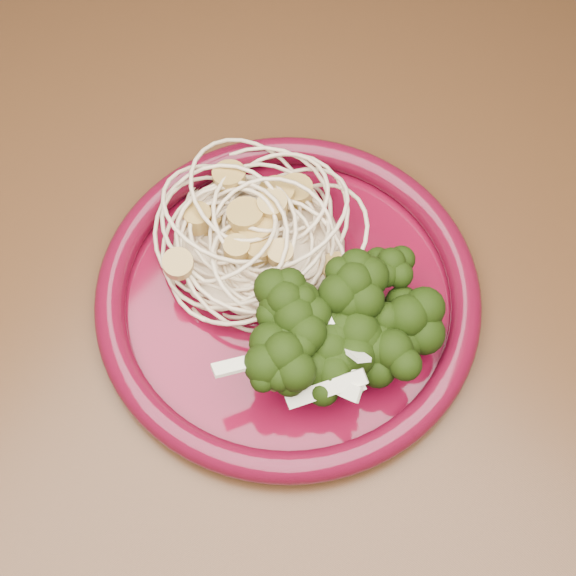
% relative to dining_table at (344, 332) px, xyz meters
% --- Properties ---
extents(dining_table, '(1.20, 0.80, 0.75)m').
position_rel_dining_table_xyz_m(dining_table, '(0.00, 0.00, 0.00)').
color(dining_table, '#472814').
rests_on(dining_table, ground).
extents(dinner_plate, '(0.37, 0.37, 0.02)m').
position_rel_dining_table_xyz_m(dinner_plate, '(-0.03, -0.05, 0.11)').
color(dinner_plate, '#550618').
rests_on(dinner_plate, dining_table).
extents(spaghetti_pile, '(0.18, 0.17, 0.03)m').
position_rel_dining_table_xyz_m(spaghetti_pile, '(-0.07, -0.03, 0.12)').
color(spaghetti_pile, beige).
rests_on(spaghetti_pile, dinner_plate).
extents(scallop_cluster, '(0.17, 0.17, 0.04)m').
position_rel_dining_table_xyz_m(scallop_cluster, '(-0.07, -0.03, 0.16)').
color(scallop_cluster, '#B38F43').
rests_on(scallop_cluster, spaghetti_pile).
extents(broccoli_pile, '(0.16, 0.19, 0.06)m').
position_rel_dining_table_xyz_m(broccoli_pile, '(0.03, -0.07, 0.13)').
color(broccoli_pile, black).
rests_on(broccoli_pile, dinner_plate).
extents(onion_garnish, '(0.11, 0.13, 0.05)m').
position_rel_dining_table_xyz_m(onion_garnish, '(0.03, -0.07, 0.17)').
color(onion_garnish, beige).
rests_on(onion_garnish, broccoli_pile).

